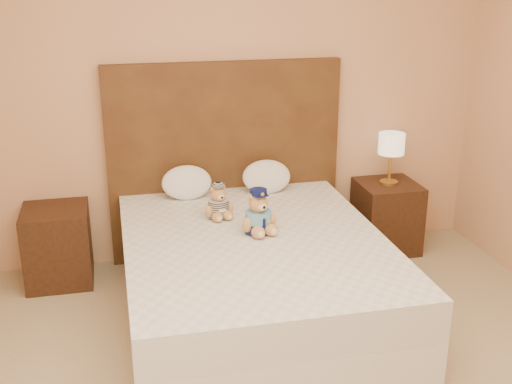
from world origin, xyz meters
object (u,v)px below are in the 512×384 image
at_px(pillow_right, 267,175).
at_px(pillow_left, 187,181).
at_px(nightstand_left, 58,246).
at_px(teddy_police, 258,211).
at_px(teddy_prisoner, 219,201).
at_px(nightstand_right, 386,216).
at_px(lamp, 391,146).
at_px(bed, 255,278).

bearing_deg(pillow_right, pillow_left, 180.00).
bearing_deg(pillow_right, nightstand_left, -178.88).
relative_size(teddy_police, teddy_prisoner, 1.24).
bearing_deg(nightstand_right, nightstand_left, 180.00).
bearing_deg(lamp, nightstand_right, 0.00).
height_order(nightstand_right, lamp, lamp).
height_order(nightstand_left, pillow_left, pillow_left).
relative_size(bed, pillow_right, 5.49).
xyz_separation_m(teddy_police, teddy_prisoner, (-0.20, 0.31, -0.03)).
height_order(nightstand_left, nightstand_right, same).
bearing_deg(pillow_left, nightstand_right, -1.10).
distance_m(bed, nightstand_right, 1.48).
distance_m(nightstand_right, teddy_police, 1.47).
height_order(nightstand_left, pillow_right, pillow_right).
bearing_deg(pillow_right, teddy_prisoner, -134.92).
xyz_separation_m(nightstand_right, teddy_police, (-1.21, -0.72, 0.42)).
bearing_deg(nightstand_left, teddy_police, -29.04).
bearing_deg(nightstand_left, nightstand_right, 0.00).
xyz_separation_m(nightstand_left, pillow_left, (0.93, 0.03, 0.40)).
height_order(pillow_left, pillow_right, pillow_right).
distance_m(nightstand_left, nightstand_right, 2.50).
relative_size(pillow_left, pillow_right, 0.99).
bearing_deg(teddy_police, pillow_right, 56.66).
xyz_separation_m(teddy_prisoner, pillow_left, (-0.16, 0.44, 0.01)).
bearing_deg(pillow_right, lamp, -1.77).
bearing_deg(nightstand_right, bed, -147.38).
bearing_deg(nightstand_left, lamp, 0.00).
distance_m(lamp, teddy_prisoner, 1.48).
relative_size(teddy_police, pillow_right, 0.78).
distance_m(nightstand_left, pillow_right, 1.58).
distance_m(teddy_police, pillow_left, 0.83).
bearing_deg(bed, pillow_left, 110.84).
xyz_separation_m(lamp, teddy_police, (-1.21, -0.72, -0.16)).
bearing_deg(pillow_left, teddy_prisoner, -70.28).
relative_size(lamp, pillow_right, 1.10).
distance_m(nightstand_right, lamp, 0.57).
distance_m(nightstand_right, pillow_right, 1.05).
bearing_deg(pillow_left, teddy_police, -64.44).
relative_size(teddy_prisoner, pillow_left, 0.64).
xyz_separation_m(pillow_left, pillow_right, (0.59, 0.00, 0.00)).
height_order(teddy_police, pillow_left, teddy_police).
relative_size(nightstand_left, pillow_right, 1.51).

